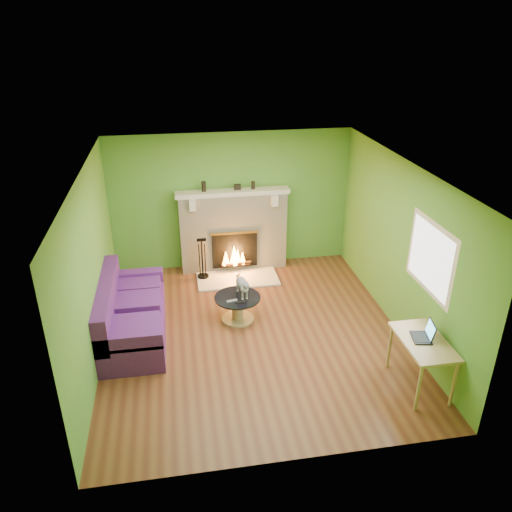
{
  "coord_description": "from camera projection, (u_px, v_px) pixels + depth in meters",
  "views": [
    {
      "loc": [
        -1.04,
        -6.38,
        4.41
      ],
      "look_at": [
        0.11,
        0.4,
        1.13
      ],
      "focal_mm": 35.0,
      "sensor_mm": 36.0,
      "label": 1
    }
  ],
  "objects": [
    {
      "name": "wall_front",
      "position": [
        294.0,
        365.0,
        4.95
      ],
      "size": [
        5.0,
        0.0,
        5.0
      ],
      "primitive_type": "plane",
      "rotation": [
        -1.57,
        0.0,
        0.0
      ],
      "color": "#54922F",
      "rests_on": "floor"
    },
    {
      "name": "desk",
      "position": [
        423.0,
        346.0,
        6.37
      ],
      "size": [
        0.56,
        0.97,
        0.72
      ],
      "color": "tan",
      "rests_on": "floor"
    },
    {
      "name": "laptop",
      "position": [
        422.0,
        331.0,
        6.33
      ],
      "size": [
        0.32,
        0.35,
        0.22
      ],
      "primitive_type": null,
      "rotation": [
        0.0,
        0.0,
        -0.2
      ],
      "color": "black",
      "rests_on": "desk"
    },
    {
      "name": "window_pane",
      "position": [
        430.0,
        258.0,
        6.6
      ],
      "size": [
        0.0,
        1.06,
        1.06
      ],
      "primitive_type": "plane",
      "rotation": [
        1.57,
        0.0,
        -1.57
      ],
      "color": "white",
      "rests_on": "wall_right"
    },
    {
      "name": "mantel_vase_left",
      "position": [
        204.0,
        187.0,
        9.0
      ],
      "size": [
        0.08,
        0.08,
        0.18
      ],
      "primitive_type": "cylinder",
      "color": "black",
      "rests_on": "mantel"
    },
    {
      "name": "mantel_box",
      "position": [
        237.0,
        187.0,
        9.11
      ],
      "size": [
        0.12,
        0.08,
        0.1
      ],
      "primitive_type": "cube",
      "color": "black",
      "rests_on": "mantel"
    },
    {
      "name": "ceiling",
      "position": [
        253.0,
        170.0,
        6.61
      ],
      "size": [
        5.0,
        5.0,
        0.0
      ],
      "primitive_type": "plane",
      "rotation": [
        3.14,
        0.0,
        0.0
      ],
      "color": "white",
      "rests_on": "wall_back"
    },
    {
      "name": "wall_back",
      "position": [
        232.0,
        201.0,
        9.4
      ],
      "size": [
        5.0,
        0.0,
        5.0
      ],
      "primitive_type": "plane",
      "rotation": [
        1.57,
        0.0,
        0.0
      ],
      "color": "#54922F",
      "rests_on": "floor"
    },
    {
      "name": "wall_right",
      "position": [
        400.0,
        247.0,
        7.51
      ],
      "size": [
        0.0,
        5.0,
        5.0
      ],
      "primitive_type": "plane",
      "rotation": [
        1.57,
        0.0,
        -1.57
      ],
      "color": "#54922F",
      "rests_on": "floor"
    },
    {
      "name": "mantel_vase_right",
      "position": [
        253.0,
        185.0,
        9.15
      ],
      "size": [
        0.07,
        0.07,
        0.14
      ],
      "primitive_type": "cylinder",
      "color": "black",
      "rests_on": "mantel"
    },
    {
      "name": "floor",
      "position": [
        253.0,
        333.0,
        7.73
      ],
      "size": [
        5.0,
        5.0,
        0.0
      ],
      "primitive_type": "plane",
      "color": "#5D2D1A",
      "rests_on": "ground"
    },
    {
      "name": "fireplace",
      "position": [
        233.0,
        231.0,
        9.46
      ],
      "size": [
        2.1,
        0.46,
        1.58
      ],
      "color": "beige",
      "rests_on": "floor"
    },
    {
      "name": "wall_left",
      "position": [
        91.0,
        270.0,
        6.83
      ],
      "size": [
        0.0,
        5.0,
        5.0
      ],
      "primitive_type": "plane",
      "rotation": [
        1.57,
        0.0,
        1.57
      ],
      "color": "#54922F",
      "rests_on": "floor"
    },
    {
      "name": "remote_silver",
      "position": [
        232.0,
        301.0,
        7.79
      ],
      "size": [
        0.18,
        0.08,
        0.02
      ],
      "primitive_type": "cube",
      "rotation": [
        0.0,
        0.0,
        0.2
      ],
      "color": "gray",
      "rests_on": "coffee_table"
    },
    {
      "name": "coffee_table",
      "position": [
        238.0,
        306.0,
        7.99
      ],
      "size": [
        0.74,
        0.74,
        0.42
      ],
      "color": "tan",
      "rests_on": "floor"
    },
    {
      "name": "mantel",
      "position": [
        233.0,
        192.0,
        9.11
      ],
      "size": [
        2.1,
        0.28,
        0.08
      ],
      "primitive_type": "cube",
      "color": "beige",
      "rests_on": "fireplace"
    },
    {
      "name": "sofa",
      "position": [
        129.0,
        315.0,
        7.54
      ],
      "size": [
        0.92,
        2.04,
        0.92
      ],
      "color": "#461961",
      "rests_on": "floor"
    },
    {
      "name": "window_frame",
      "position": [
        431.0,
        258.0,
        6.6
      ],
      "size": [
        0.0,
        1.2,
        1.2
      ],
      "primitive_type": "plane",
      "rotation": [
        1.57,
        0.0,
        -1.57
      ],
      "color": "silver",
      "rests_on": "wall_right"
    },
    {
      "name": "fire_tools",
      "position": [
        202.0,
        258.0,
        9.19
      ],
      "size": [
        0.21,
        0.21,
        0.79
      ],
      "primitive_type": null,
      "color": "black",
      "rests_on": "hearth"
    },
    {
      "name": "remote_black",
      "position": [
        240.0,
        302.0,
        7.75
      ],
      "size": [
        0.16,
        0.05,
        0.02
      ],
      "primitive_type": "cube",
      "rotation": [
        0.0,
        0.0,
        -0.06
      ],
      "color": "black",
      "rests_on": "coffee_table"
    },
    {
      "name": "hearth",
      "position": [
        238.0,
        279.0,
        9.33
      ],
      "size": [
        1.5,
        0.75,
        0.03
      ],
      "primitive_type": "cube",
      "color": "beige",
      "rests_on": "floor"
    },
    {
      "name": "cat",
      "position": [
        242.0,
        285.0,
        7.9
      ],
      "size": [
        0.29,
        0.59,
        0.35
      ],
      "primitive_type": null,
      "rotation": [
        0.0,
        0.0,
        0.15
      ],
      "color": "slate",
      "rests_on": "coffee_table"
    }
  ]
}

